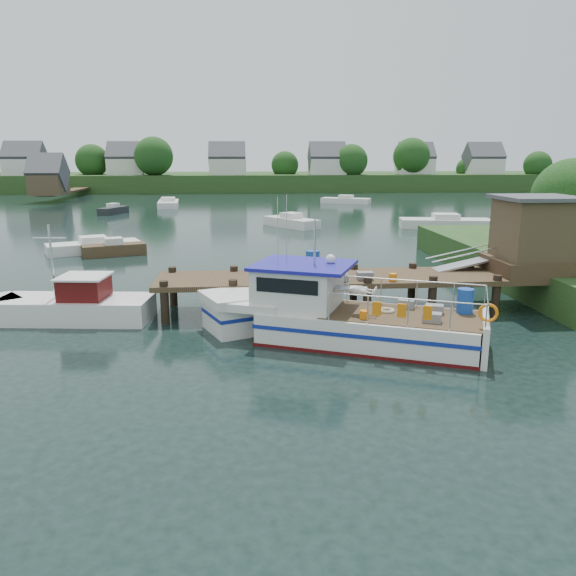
{
  "coord_description": "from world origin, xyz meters",
  "views": [
    {
      "loc": [
        -2.61,
        -21.37,
        6.0
      ],
      "look_at": [
        -1.0,
        -1.5,
        1.3
      ],
      "focal_mm": 35.0,
      "sensor_mm": 36.0,
      "label": 1
    }
  ],
  "objects": [
    {
      "name": "moored_e",
      "position": [
        -16.31,
        39.91,
        0.41
      ],
      "size": [
        2.65,
        4.25,
        1.11
      ],
      "rotation": [
        0.0,
        0.0,
        -0.17
      ],
      "color": "black",
      "rests_on": "ground"
    },
    {
      "name": "far_shore",
      "position": [
        0.01,
        82.37,
        2.1
      ],
      "size": [
        140.0,
        42.55,
        9.22
      ],
      "color": "#2A4A1E",
      "rests_on": "ground"
    },
    {
      "name": "moored_d",
      "position": [
        -11.49,
        47.69,
        0.43
      ],
      "size": [
        2.9,
        6.98,
        1.16
      ],
      "rotation": [
        0.0,
        0.0,
        -0.44
      ],
      "color": "silver",
      "rests_on": "ground"
    },
    {
      "name": "moored_c",
      "position": [
        14.71,
        25.36,
        0.44
      ],
      "size": [
        7.92,
        3.78,
        1.2
      ],
      "rotation": [
        0.0,
        0.0,
        -0.34
      ],
      "color": "silver",
      "rests_on": "ground"
    },
    {
      "name": "moored_a",
      "position": [
        -12.11,
        14.9,
        0.38
      ],
      "size": [
        5.93,
        4.0,
        1.04
      ],
      "rotation": [
        0.0,
        0.0,
        0.06
      ],
      "color": "silver",
      "rests_on": "ground"
    },
    {
      "name": "work_boat",
      "position": [
        -9.23,
        -0.59,
        0.57
      ],
      "size": [
        6.86,
        2.69,
        3.59
      ],
      "rotation": [
        0.0,
        0.0,
        -0.11
      ],
      "color": "silver",
      "rests_on": "ground"
    },
    {
      "name": "dock",
      "position": [
        6.51,
        0.01,
        2.24
      ],
      "size": [
        16.6,
        3.0,
        4.78
      ],
      "color": "#463421",
      "rests_on": "ground"
    },
    {
      "name": "moored_far",
      "position": [
        10.85,
        51.32,
        0.4
      ],
      "size": [
        6.6,
        4.47,
        1.07
      ],
      "rotation": [
        0.0,
        0.0,
        -0.15
      ],
      "color": "silver",
      "rests_on": "ground"
    },
    {
      "name": "moored_rowboat",
      "position": [
        -10.57,
        13.69,
        0.41
      ],
      "size": [
        3.97,
        2.5,
        1.09
      ],
      "rotation": [
        0.0,
        0.0,
        -0.17
      ],
      "color": "#463421",
      "rests_on": "ground"
    },
    {
      "name": "ground_plane",
      "position": [
        0.0,
        0.0,
        0.0
      ],
      "size": [
        160.0,
        160.0,
        0.0
      ],
      "primitive_type": "plane",
      "color": "black"
    },
    {
      "name": "lobster_boat",
      "position": [
        0.33,
        -3.69,
        0.86
      ],
      "size": [
        9.6,
        5.86,
        4.76
      ],
      "rotation": [
        0.0,
        0.0,
        -0.4
      ],
      "color": "silver",
      "rests_on": "ground"
    },
    {
      "name": "moored_b",
      "position": [
        1.58,
        26.86,
        0.46
      ],
      "size": [
        4.76,
        5.75,
        1.25
      ],
      "rotation": [
        0.0,
        0.0,
        -0.36
      ],
      "color": "silver",
      "rests_on": "ground"
    }
  ]
}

